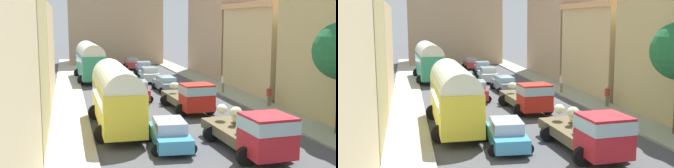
# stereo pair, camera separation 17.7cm
# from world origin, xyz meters

# --- Properties ---
(ground_plane) EXTENTS (154.00, 154.00, 0.00)m
(ground_plane) POSITION_xyz_m (0.00, 27.00, 0.00)
(ground_plane) COLOR #47494C
(sidewalk_left) EXTENTS (2.50, 70.00, 0.14)m
(sidewalk_left) POSITION_xyz_m (-7.25, 27.00, 0.07)
(sidewalk_left) COLOR #B2AB9A
(sidewalk_left) RESTS_ON ground
(sidewalk_right) EXTENTS (2.50, 70.00, 0.14)m
(sidewalk_right) POSITION_xyz_m (7.25, 27.00, 0.07)
(sidewalk_right) COLOR #979F88
(sidewalk_right) RESTS_ON ground
(building_left_2) EXTENTS (5.45, 14.62, 7.97)m
(building_left_2) POSITION_xyz_m (-11.22, 26.09, 3.98)
(building_left_2) COLOR #CEB486
(building_left_2) RESTS_ON ground
(building_right_2) EXTENTS (6.07, 10.61, 8.22)m
(building_right_2) POSITION_xyz_m (11.26, 25.70, 4.13)
(building_right_2) COLOR tan
(building_right_2) RESTS_ON ground
(building_right_3) EXTENTS (5.17, 12.52, 11.60)m
(building_right_3) POSITION_xyz_m (10.85, 37.76, 5.83)
(building_right_3) COLOR tan
(building_right_3) RESTS_ON ground
(distant_church) EXTENTS (13.81, 7.35, 20.95)m
(distant_church) POSITION_xyz_m (0.00, 55.04, 7.43)
(distant_church) COLOR tan
(distant_church) RESTS_ON ground
(parked_bus_0) EXTENTS (3.22, 9.05, 4.00)m
(parked_bus_0) POSITION_xyz_m (-4.44, 15.21, 2.22)
(parked_bus_0) COLOR yellow
(parked_bus_0) RESTS_ON ground
(parked_bus_1) EXTENTS (3.52, 9.83, 4.19)m
(parked_bus_1) POSITION_xyz_m (-4.81, 37.10, 2.33)
(parked_bus_1) COLOR #2F926E
(parked_bus_1) RESTS_ON ground
(cargo_truck_0) EXTENTS (3.20, 7.04, 2.37)m
(cargo_truck_0) POSITION_xyz_m (1.55, 8.42, 1.26)
(cargo_truck_0) COLOR #AD1D28
(cargo_truck_0) RESTS_ON ground
(cargo_truck_1) EXTENTS (3.20, 6.62, 2.29)m
(cargo_truck_1) POSITION_xyz_m (1.36, 18.76, 1.19)
(cargo_truck_1) COLOR red
(cargo_truck_1) RESTS_ON ground
(car_0) EXTENTS (2.32, 4.41, 1.41)m
(car_0) POSITION_xyz_m (1.73, 28.07, 0.72)
(car_0) COLOR gray
(car_0) RESTS_ON ground
(car_1) EXTENTS (2.45, 4.35, 1.61)m
(car_1) POSITION_xyz_m (1.34, 34.40, 0.81)
(car_1) COLOR silver
(car_1) RESTS_ON ground
(car_2) EXTENTS (2.54, 3.81, 1.54)m
(car_2) POSITION_xyz_m (1.94, 41.10, 0.78)
(car_2) COLOR slate
(car_2) RESTS_ON ground
(car_3) EXTENTS (2.20, 4.37, 1.46)m
(car_3) POSITION_xyz_m (1.38, 47.16, 0.75)
(car_3) COLOR #B9332D
(car_3) RESTS_ON ground
(car_4) EXTENTS (2.54, 4.37, 1.51)m
(car_4) POSITION_xyz_m (-2.17, 10.72, 0.76)
(car_4) COLOR #3C93C8
(car_4) RESTS_ON ground
(car_5) EXTENTS (2.28, 4.21, 1.65)m
(car_5) POSITION_xyz_m (-1.53, 24.28, 0.82)
(car_5) COLOR #AC2D2F
(car_5) RESTS_ON ground
(car_6) EXTENTS (2.34, 4.14, 1.52)m
(car_6) POSITION_xyz_m (-1.70, 31.00, 0.76)
(car_6) COLOR #2A2D23
(car_6) RESTS_ON ground
(car_7) EXTENTS (2.37, 4.44, 1.50)m
(car_7) POSITION_xyz_m (-2.19, 38.66, 0.77)
(car_7) COLOR #4C934C
(car_7) RESTS_ON ground
(pedestrian_0) EXTENTS (0.40, 0.40, 1.67)m
(pedestrian_0) POSITION_xyz_m (7.67, 18.88, 0.94)
(pedestrian_0) COLOR #696653
(pedestrian_0) RESTS_ON ground
(pedestrian_1) EXTENTS (0.41, 0.41, 1.83)m
(pedestrian_1) POSITION_xyz_m (6.42, 25.41, 1.04)
(pedestrian_1) COLOR #7F6E5B
(pedestrian_1) RESTS_ON ground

